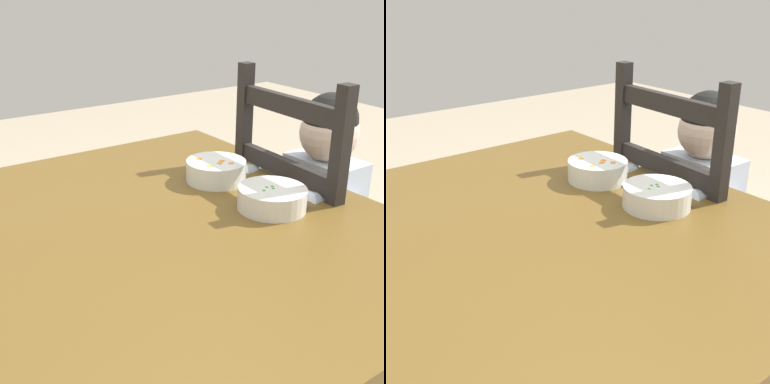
{
  "view_description": "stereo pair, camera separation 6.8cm",
  "coord_description": "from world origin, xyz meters",
  "views": [
    {
      "loc": [
        0.91,
        -0.56,
        1.24
      ],
      "look_at": [
        -0.01,
        0.07,
        0.77
      ],
      "focal_mm": 47.63,
      "sensor_mm": 36.0,
      "label": 1
    },
    {
      "loc": [
        0.87,
        -0.62,
        1.24
      ],
      "look_at": [
        -0.01,
        0.07,
        0.77
      ],
      "focal_mm": 47.63,
      "sensor_mm": 36.0,
      "label": 2
    }
  ],
  "objects": [
    {
      "name": "bowl_of_peas",
      "position": [
        0.08,
        0.24,
        0.75
      ],
      "size": [
        0.17,
        0.17,
        0.06
      ],
      "color": "white",
      "rests_on": "dining_table"
    },
    {
      "name": "spoon",
      "position": [
        -0.06,
        0.27,
        0.72
      ],
      "size": [
        0.14,
        0.04,
        0.01
      ],
      "color": "silver",
      "rests_on": "dining_table"
    },
    {
      "name": "child_figure",
      "position": [
        -0.03,
        0.53,
        0.63
      ],
      "size": [
        0.32,
        0.31,
        0.95
      ],
      "color": "silver",
      "rests_on": "ground"
    },
    {
      "name": "dining_chair",
      "position": [
        -0.03,
        0.54,
        0.47
      ],
      "size": [
        0.44,
        0.44,
        1.02
      ],
      "color": "black",
      "rests_on": "ground"
    },
    {
      "name": "dining_table",
      "position": [
        0.0,
        0.0,
        0.62
      ],
      "size": [
        1.18,
        0.98,
        0.72
      ],
      "color": "brown",
      "rests_on": "ground"
    },
    {
      "name": "bowl_of_carrots",
      "position": [
        -0.14,
        0.24,
        0.75
      ],
      "size": [
        0.17,
        0.17,
        0.06
      ],
      "color": "white",
      "rests_on": "dining_table"
    }
  ]
}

